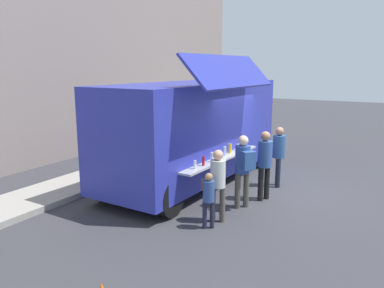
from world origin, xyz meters
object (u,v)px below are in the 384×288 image
Objects in this scene: customer_mid_with_backpack at (244,164)px; child_near_queue at (209,196)px; food_truck_main at (194,129)px; customer_rear_waiting at (217,180)px; customer_front_ordering at (265,159)px; trash_bin at (193,137)px; customer_extra_browsing at (279,151)px.

customer_mid_with_backpack is 1.47× the size of child_near_queue.
food_truck_main is 3.07m from customer_rear_waiting.
child_near_queue is at bearing 122.08° from customer_mid_with_backpack.
customer_rear_waiting is (-1.85, 0.41, -0.10)m from customer_front_ordering.
trash_bin is 6.49m from customer_front_ordering.
food_truck_main is at bearing -0.32° from child_near_queue.
customer_rear_waiting is at bearing -34.55° from child_near_queue.
customer_front_ordering is 0.84m from customer_mid_with_backpack.
customer_mid_with_backpack is at bearing 65.93° from customer_extra_browsing.
child_near_queue is at bearing 153.31° from customer_rear_waiting.
child_near_queue is at bearing 102.40° from customer_front_ordering.
food_truck_main is 2.45m from customer_extra_browsing.
customer_rear_waiting is 0.95× the size of customer_extra_browsing.
trash_bin is at bearing -53.92° from customer_extra_browsing.
customer_extra_browsing is 3.55m from child_near_queue.
food_truck_main reaches higher than customer_front_ordering.
customer_rear_waiting reaches higher than child_near_queue.
child_near_queue is (-3.51, 0.38, -0.29)m from customer_extra_browsing.
customer_front_ordering is (-0.50, -2.29, -0.52)m from food_truck_main.
trash_bin is 5.65m from customer_extra_browsing.
customer_front_ordering is at bearing -44.97° from child_near_queue.
food_truck_main reaches higher than trash_bin.
trash_bin is (4.03, 2.32, -1.09)m from food_truck_main.
customer_rear_waiting is (-2.35, -1.88, -0.62)m from food_truck_main.
customer_mid_with_backpack is (-0.81, 0.24, 0.02)m from customer_front_ordering.
customer_rear_waiting is at bearing 100.25° from customer_front_ordering.
customer_extra_browsing is at bearing -33.75° from customer_rear_waiting.
customer_mid_with_backpack is (-5.34, -4.37, 0.59)m from trash_bin.
food_truck_main is 4.16× the size of customer_rear_waiting.
customer_extra_browsing reaches higher than customer_rear_waiting.
customer_extra_browsing reaches higher than child_near_queue.
food_truck_main is 2.40m from customer_front_ordering.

